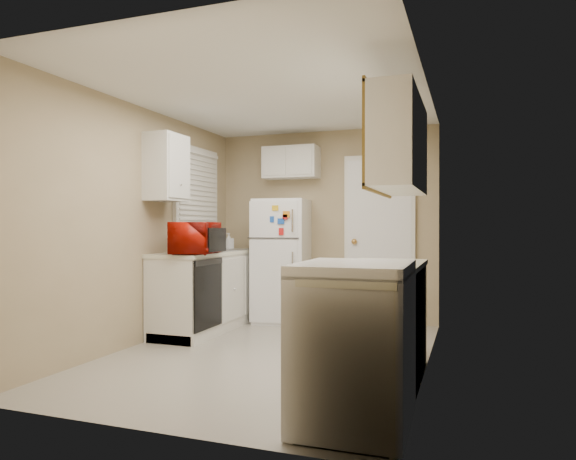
% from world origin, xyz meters
% --- Properties ---
extents(floor, '(3.80, 3.80, 0.00)m').
position_xyz_m(floor, '(0.00, 0.00, 0.00)').
color(floor, '#B5AEA0').
rests_on(floor, ground).
extents(ceiling, '(3.80, 3.80, 0.00)m').
position_xyz_m(ceiling, '(0.00, 0.00, 2.40)').
color(ceiling, white).
rests_on(ceiling, floor).
extents(wall_left, '(3.80, 3.80, 0.00)m').
position_xyz_m(wall_left, '(-1.40, 0.00, 1.20)').
color(wall_left, tan).
rests_on(wall_left, floor).
extents(wall_right, '(3.80, 3.80, 0.00)m').
position_xyz_m(wall_right, '(1.40, 0.00, 1.20)').
color(wall_right, tan).
rests_on(wall_right, floor).
extents(wall_back, '(2.80, 2.80, 0.00)m').
position_xyz_m(wall_back, '(0.00, 1.90, 1.20)').
color(wall_back, tan).
rests_on(wall_back, floor).
extents(wall_front, '(2.80, 2.80, 0.00)m').
position_xyz_m(wall_front, '(0.00, -1.90, 1.20)').
color(wall_front, tan).
rests_on(wall_front, floor).
extents(left_counter, '(0.60, 1.80, 0.90)m').
position_xyz_m(left_counter, '(-1.10, 0.90, 0.45)').
color(left_counter, silver).
rests_on(left_counter, floor).
extents(dishwasher, '(0.03, 0.58, 0.72)m').
position_xyz_m(dishwasher, '(-0.81, 0.30, 0.49)').
color(dishwasher, black).
rests_on(dishwasher, floor).
extents(sink, '(0.54, 0.74, 0.16)m').
position_xyz_m(sink, '(-1.10, 1.05, 0.86)').
color(sink, gray).
rests_on(sink, left_counter).
extents(microwave, '(0.66, 0.46, 0.40)m').
position_xyz_m(microwave, '(-0.94, 0.27, 1.05)').
color(microwave, '#9A0D03').
rests_on(microwave, left_counter).
extents(soap_bottle, '(0.12, 0.12, 0.20)m').
position_xyz_m(soap_bottle, '(-1.12, 1.42, 1.00)').
color(soap_bottle, silver).
rests_on(soap_bottle, left_counter).
extents(window_blinds, '(0.10, 0.98, 1.08)m').
position_xyz_m(window_blinds, '(-1.36, 1.05, 1.60)').
color(window_blinds, silver).
rests_on(window_blinds, wall_left).
extents(upper_cabinet_left, '(0.30, 0.45, 0.70)m').
position_xyz_m(upper_cabinet_left, '(-1.25, 0.22, 1.80)').
color(upper_cabinet_left, silver).
rests_on(upper_cabinet_left, wall_left).
extents(refrigerator, '(0.69, 0.67, 1.52)m').
position_xyz_m(refrigerator, '(-0.46, 1.56, 0.76)').
color(refrigerator, white).
rests_on(refrigerator, floor).
extents(cabinet_over_fridge, '(0.70, 0.30, 0.40)m').
position_xyz_m(cabinet_over_fridge, '(-0.40, 1.75, 2.00)').
color(cabinet_over_fridge, silver).
rests_on(cabinet_over_fridge, wall_back).
extents(interior_door, '(0.86, 0.06, 2.08)m').
position_xyz_m(interior_door, '(0.70, 1.86, 1.02)').
color(interior_door, white).
rests_on(interior_door, floor).
extents(right_counter, '(0.60, 2.00, 0.90)m').
position_xyz_m(right_counter, '(1.10, -0.80, 0.45)').
color(right_counter, silver).
rests_on(right_counter, floor).
extents(stove, '(0.67, 0.82, 0.98)m').
position_xyz_m(stove, '(1.09, -1.39, 0.49)').
color(stove, white).
rests_on(stove, floor).
extents(upper_cabinet_right, '(0.30, 1.20, 0.70)m').
position_xyz_m(upper_cabinet_right, '(1.25, -0.50, 1.80)').
color(upper_cabinet_right, silver).
rests_on(upper_cabinet_right, wall_right).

